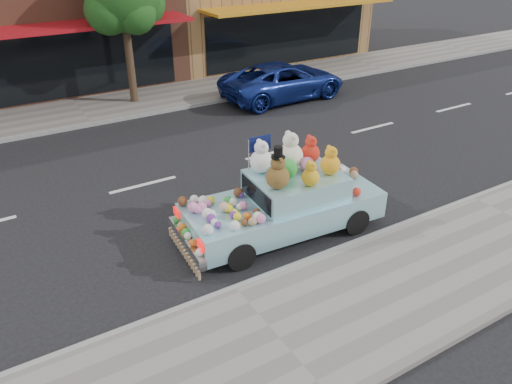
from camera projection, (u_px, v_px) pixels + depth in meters
ground at (143, 185)px, 13.06m from camera, size 120.00×120.00×0.00m
near_sidewalk at (279, 341)px, 8.13m from camera, size 60.00×3.00×0.12m
far_sidewalk at (81, 111)px, 17.93m from camera, size 60.00×3.00×0.12m
near_kerb at (235, 289)px, 9.26m from camera, size 60.00×0.12×0.13m
far_kerb at (92, 124)px, 16.80m from camera, size 60.00×0.12×0.13m
street_tree at (123, 0)px, 17.15m from camera, size 3.00×2.70×5.22m
car_blue at (283, 81)px, 19.14m from camera, size 5.01×2.40×1.38m
art_car at (284, 200)px, 10.74m from camera, size 4.59×2.03×2.25m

